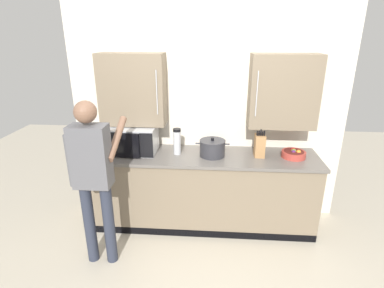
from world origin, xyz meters
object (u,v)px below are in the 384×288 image
at_px(knife_block, 260,145).
at_px(person_figure, 93,172).
at_px(stock_pot, 212,148).
at_px(fruit_bowl, 294,154).
at_px(microwave_oven, 132,140).
at_px(thermos_flask, 177,141).

relative_size(knife_block, person_figure, 0.19).
relative_size(stock_pot, person_figure, 0.23).
distance_m(fruit_bowl, person_figure, 2.16).
bearing_deg(person_figure, stock_pot, 33.15).
bearing_deg(stock_pot, microwave_oven, 176.98).
xyz_separation_m(stock_pot, fruit_bowl, (0.92, 0.02, -0.05)).
bearing_deg(person_figure, knife_block, 24.69).
height_order(microwave_oven, thermos_flask, microwave_oven).
height_order(microwave_oven, fruit_bowl, microwave_oven).
height_order(microwave_oven, stock_pot, microwave_oven).
xyz_separation_m(microwave_oven, thermos_flask, (0.53, -0.02, -0.00)).
bearing_deg(stock_pot, thermos_flask, 176.24).
height_order(stock_pot, person_figure, person_figure).
height_order(stock_pot, knife_block, knife_block).
distance_m(microwave_oven, fruit_bowl, 1.85).
distance_m(knife_block, person_figure, 1.80).
distance_m(knife_block, thermos_flask, 0.94).
distance_m(microwave_oven, thermos_flask, 0.53).
bearing_deg(thermos_flask, fruit_bowl, -0.09).
bearing_deg(fruit_bowl, knife_block, 179.22).
relative_size(stock_pot, knife_block, 1.18).
distance_m(thermos_flask, fruit_bowl, 1.33).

